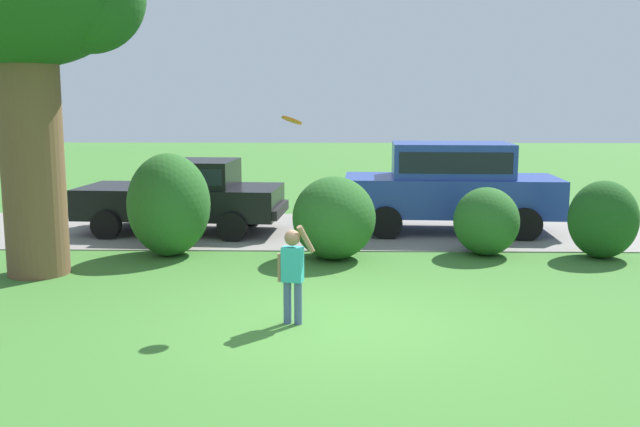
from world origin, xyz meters
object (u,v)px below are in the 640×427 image
at_px(parked_sedan, 185,193).
at_px(child_thrower, 293,268).
at_px(parked_suv, 451,182).
at_px(frisbee, 292,120).

relative_size(parked_sedan, child_thrower, 3.51).
relative_size(parked_sedan, parked_suv, 0.94).
relative_size(parked_suv, frisbee, 16.61).
distance_m(parked_suv, child_thrower, 7.14).
xyz_separation_m(parked_sedan, parked_suv, (5.67, 0.19, 0.23)).
distance_m(parked_sedan, parked_suv, 5.68).
bearing_deg(parked_sedan, parked_suv, 1.87).
bearing_deg(parked_suv, child_thrower, -114.88).
bearing_deg(frisbee, parked_suv, 62.12).
bearing_deg(frisbee, child_thrower, -86.53).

